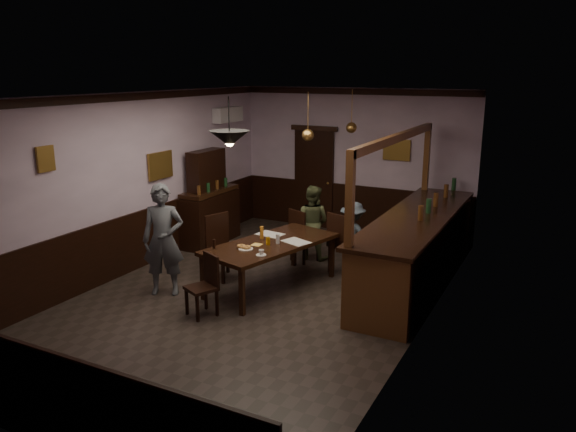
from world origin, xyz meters
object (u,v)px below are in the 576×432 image
Objects in this scene: pendant_iron at (229,139)px; pendant_brass_far at (351,128)px; chair_far_left at (302,233)px; person_seated_left at (312,222)px; dining_table at (271,246)px; sideboard at (209,206)px; chair_near at (206,282)px; soda_can at (268,241)px; chair_far_right at (342,241)px; coffee_cup at (261,252)px; bar_counter at (416,248)px; pendant_brass_mid at (308,135)px; person_seated_right at (353,236)px; person_standing at (163,240)px; chair_side at (222,243)px.

pendant_iron is 3.43m from pendant_brass_far.
person_seated_left is (0.08, 0.27, 0.15)m from chair_far_left.
pendant_brass_far is at bearing -108.12° from person_seated_left.
chair_far_left is (-0.12, 1.35, -0.16)m from dining_table.
dining_table is 2.71m from sideboard.
soda_can is (0.35, 1.16, 0.33)m from chair_near.
chair_far_left is 0.91m from chair_far_right.
chair_near is (-1.08, -2.40, -0.10)m from chair_far_right.
soda_can is (-0.16, 0.49, 0.01)m from coffee_cup.
sideboard is 4.22m from bar_counter.
pendant_brass_mid reaches higher than chair_near.
soda_can is at bearing -36.39° from sideboard.
sideboard is (-3.06, 0.15, 0.14)m from person_seated_right.
pendant_brass_far is at bearing 84.62° from soda_can.
person_standing is (-2.09, -2.05, 0.28)m from chair_far_right.
pendant_brass_far reaches higher than soda_can.
person_seated_left is 11.28× the size of soda_can.
coffee_cup is at bearing -91.68° from pendant_brass_far.
person_standing is 4.17m from pendant_brass_far.
coffee_cup is at bearing 77.44° from chair_near.
soda_can is (0.02, -0.12, 0.12)m from dining_table.
dining_table is 0.96m from chair_side.
pendant_iron is at bearing -98.52° from pendant_brass_mid.
bar_counter is (2.09, -0.13, 0.08)m from chair_far_left.
chair_far_left is at bearing 113.74° from coffee_cup.
pendant_iron is 0.84× the size of pendant_brass_far.
chair_far_left is 1.50m from soda_can.
sideboard reaches higher than soda_can.
person_seated_right is at bearing -33.34° from chair_side.
sideboard is at bearing 81.82° from person_standing.
person_standing reaches higher than soda_can.
coffee_cup is (0.52, 0.67, 0.32)m from chair_near.
pendant_brass_far is (0.61, 3.91, 1.82)m from chair_near.
coffee_cup is 0.52m from soda_can.
soda_can is (0.06, -1.74, 0.13)m from person_seated_left.
bar_counter reaches higher than person_seated_right.
pendant_iron and pendant_brass_mid have the same top height.
pendant_brass_far is (2.51, 1.09, 1.56)m from sideboard.
pendant_iron reaches higher than soda_can.
chair_far_right is 2.01m from chair_side.
chair_side is at bearing -158.42° from bar_counter.
person_seated_left is 1.69m from pendant_brass_mid.
pendant_brass_far is (-1.69, 1.41, 1.69)m from bar_counter.
sideboard is at bearing 1.40° from person_seated_left.
pendant_iron is (-1.04, -2.16, 1.83)m from person_seated_right.
sideboard is at bearing 60.75° from chair_side.
chair_near is at bearing 83.66° from person_seated_left.
coffee_cup is at bearing 121.60° from chair_far_left.
person_seated_left is at bearing 85.96° from pendant_iron.
person_seated_left is 0.32× the size of bar_counter.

